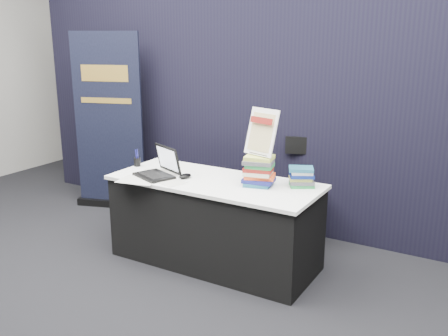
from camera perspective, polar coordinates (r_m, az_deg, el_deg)
floor at (r=4.09m, az=-5.22°, el=-13.46°), size 8.00×8.00×0.00m
wall_back at (r=7.21m, az=13.78°, el=13.19°), size 8.00×0.02×3.50m
drape_partition at (r=5.02m, az=5.20°, el=6.51°), size 6.00×0.08×2.40m
display_table at (r=4.34m, az=-1.09°, el=-6.13°), size 1.80×0.75×0.75m
laptop at (r=4.37m, az=-7.65°, el=-0.12°), size 0.41×0.39×0.26m
mouse at (r=4.28m, az=-4.47°, el=-0.92°), size 0.10×0.14×0.04m
brochure_left at (r=4.48m, az=-7.16°, el=-0.51°), size 0.40×0.37×0.00m
brochure_mid at (r=4.27m, az=-9.77°, el=-1.40°), size 0.37×0.29×0.00m
brochure_right at (r=4.20m, az=-6.23°, el=-1.56°), size 0.31×0.26×0.00m
pen_cup at (r=4.72m, az=-9.89°, el=0.68°), size 0.07×0.07×0.08m
book_stack_tall at (r=4.04m, az=4.04°, el=-0.34°), size 0.27×0.23×0.25m
book_stack_short at (r=4.08m, az=8.89°, el=-1.01°), size 0.23×0.21×0.16m
info_sign at (r=4.00m, az=4.32°, el=4.05°), size 0.30×0.18×0.39m
pullup_banner at (r=5.74m, az=-13.01°, el=3.99°), size 0.83×0.36×1.97m
stacking_chair at (r=4.83m, az=8.56°, el=-1.93°), size 0.56×0.58×0.98m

